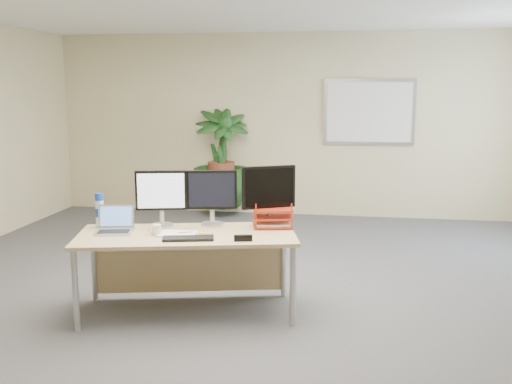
% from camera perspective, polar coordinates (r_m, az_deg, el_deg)
% --- Properties ---
extents(floor, '(8.00, 8.00, 0.00)m').
position_cam_1_polar(floor, '(4.95, -2.30, -12.08)').
color(floor, '#45454A').
rests_on(floor, ground).
extents(back_wall, '(7.00, 0.04, 2.70)m').
position_cam_1_polar(back_wall, '(8.55, 3.07, 6.69)').
color(back_wall, beige).
rests_on(back_wall, floor).
extents(whiteboard, '(1.30, 0.04, 0.95)m').
position_cam_1_polar(whiteboard, '(8.46, 11.24, 7.83)').
color(whiteboard, '#BAB9BF').
rests_on(whiteboard, back_wall).
extents(desk, '(1.93, 1.15, 0.69)m').
position_cam_1_polar(desk, '(4.93, -6.84, -5.49)').
color(desk, tan).
rests_on(desk, floor).
extents(floor_plant, '(1.11, 1.11, 1.50)m').
position_cam_1_polar(floor_plant, '(8.47, -3.50, 2.58)').
color(floor_plant, '#133513').
rests_on(floor_plant, floor).
extents(monitor_left, '(0.44, 0.20, 0.49)m').
position_cam_1_polar(monitor_left, '(5.01, -9.45, -0.28)').
color(monitor_left, '#B2B3B7').
rests_on(monitor_left, desk).
extents(monitor_right, '(0.44, 0.20, 0.49)m').
position_cam_1_polar(monitor_right, '(5.01, -4.44, -0.21)').
color(monitor_right, '#B2B3B7').
rests_on(monitor_right, desk).
extents(monitor_dark, '(0.45, 0.26, 0.53)m').
position_cam_1_polar(monitor_dark, '(4.96, 1.28, 0.01)').
color(monitor_dark, '#B2B3B7').
rests_on(monitor_dark, desk).
extents(laptop, '(0.35, 0.33, 0.22)m').
position_cam_1_polar(laptop, '(4.97, -13.92, -3.22)').
color(laptop, '#B7B7BC').
rests_on(laptop, desk).
extents(keyboard, '(0.43, 0.22, 0.02)m').
position_cam_1_polar(keyboard, '(4.60, -6.79, -4.63)').
color(keyboard, black).
rests_on(keyboard, desk).
extents(coffee_mug, '(0.11, 0.08, 0.09)m').
position_cam_1_polar(coffee_mug, '(4.79, -9.95, -3.74)').
color(coffee_mug, white).
rests_on(coffee_mug, desk).
extents(spiral_notebook, '(0.31, 0.23, 0.01)m').
position_cam_1_polar(spiral_notebook, '(4.77, -7.85, -4.17)').
color(spiral_notebook, white).
rests_on(spiral_notebook, desk).
extents(orange_pen, '(0.12, 0.06, 0.01)m').
position_cam_1_polar(orange_pen, '(4.78, -7.11, -4.03)').
color(orange_pen, orange).
rests_on(orange_pen, spiral_notebook).
extents(yellow_highlighter, '(0.12, 0.02, 0.02)m').
position_cam_1_polar(yellow_highlighter, '(4.74, -5.01, -4.20)').
color(yellow_highlighter, yellow).
rests_on(yellow_highlighter, desk).
extents(water_bottle, '(0.08, 0.08, 0.30)m').
position_cam_1_polar(water_bottle, '(5.15, -15.37, -1.82)').
color(water_bottle, silver).
rests_on(water_bottle, desk).
extents(letter_tray, '(0.38, 0.32, 0.16)m').
position_cam_1_polar(letter_tray, '(4.98, 1.67, -2.69)').
color(letter_tray, '#AD2A15').
rests_on(letter_tray, desk).
extents(stapler, '(0.15, 0.07, 0.05)m').
position_cam_1_polar(stapler, '(4.53, -1.30, -4.63)').
color(stapler, black).
rests_on(stapler, desk).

